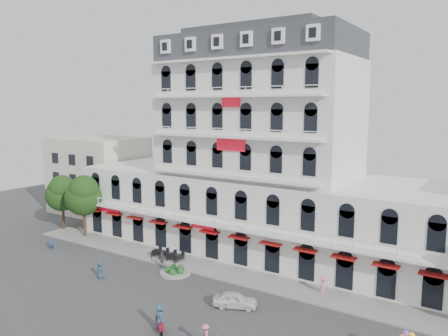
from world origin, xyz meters
TOP-DOWN VIEW (x-y plane):
  - ground at (0.00, 0.00)m, footprint 120.00×120.00m
  - sidewalk at (0.00, 9.00)m, footprint 53.00×4.00m
  - main_building at (0.00, 18.00)m, footprint 45.00×15.00m
  - flank_building_west at (-30.00, 20.00)m, footprint 14.00×10.00m
  - traffic_island at (-3.00, 6.00)m, footprint 3.20×3.20m
  - parked_scooter_row at (-6.35, 8.80)m, footprint 4.40×1.80m
  - tree_west_outer at (-25.95, 9.98)m, footprint 4.50×4.48m
  - tree_west_inner at (-20.95, 9.48)m, footprint 4.76×4.76m
  - parked_car at (6.02, 3.00)m, footprint 4.07×2.84m
  - rider_east at (3.39, -3.66)m, footprint 1.44×1.17m
  - pedestrian_left at (-8.56, 1.07)m, footprint 0.90×0.69m
  - pedestrian_mid at (-5.22, 6.59)m, footprint 1.10×0.65m
  - pedestrian_right at (11.42, 9.50)m, footprint 1.27×1.05m
  - pedestrian_far at (-20.00, 3.78)m, footprint 0.63×0.70m

SIDE VIEW (x-z plane):
  - ground at x=0.00m, z-range 0.00..0.00m
  - parked_scooter_row at x=-6.35m, z-range -0.55..0.55m
  - sidewalk at x=0.00m, z-range 0.00..0.16m
  - traffic_island at x=-3.00m, z-range -0.54..1.06m
  - parked_car at x=6.02m, z-range 0.00..1.29m
  - pedestrian_far at x=-20.00m, z-range 0.00..1.60m
  - pedestrian_left at x=-8.56m, z-range 0.00..1.65m
  - pedestrian_right at x=11.42m, z-range 0.00..1.71m
  - pedestrian_mid at x=-5.22m, z-range 0.00..1.75m
  - rider_east at x=3.39m, z-range 0.00..2.19m
  - tree_west_outer at x=-25.95m, z-range 1.47..9.23m
  - tree_west_inner at x=-20.95m, z-range 1.56..9.81m
  - flank_building_west at x=-30.00m, z-range 0.00..12.00m
  - main_building at x=0.00m, z-range -2.94..22.86m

